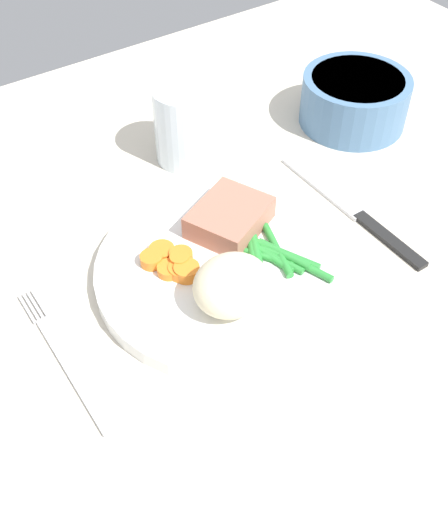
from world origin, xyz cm
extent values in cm
cube|color=beige|center=(0.00, 0.00, 1.00)|extent=(120.00, 90.00, 2.00)
cylinder|color=white|center=(-0.90, 0.87, 2.80)|extent=(23.84, 23.84, 1.60)
cube|color=#A86B56|center=(2.32, 4.63, 4.83)|extent=(9.26, 8.61, 2.45)
ellipsoid|color=beige|center=(-3.05, -3.42, 6.02)|extent=(6.79, 6.12, 4.84)
cylinder|color=orange|center=(-5.03, 5.04, 4.05)|extent=(2.39, 2.39, 0.90)
cylinder|color=orange|center=(-3.98, 3.35, 4.16)|extent=(2.17, 2.17, 1.11)
cylinder|color=orange|center=(-6.36, 4.60, 4.13)|extent=(2.10, 2.10, 1.06)
cylinder|color=orange|center=(-4.80, 2.00, 4.08)|extent=(2.34, 2.34, 0.96)
cylinder|color=orange|center=(-5.65, 2.72, 4.02)|extent=(2.15, 2.15, 0.84)
cylinder|color=orange|center=(-4.36, 2.95, 4.23)|extent=(1.82, 1.82, 1.25)
cylinder|color=orange|center=(-4.49, 1.53, 4.18)|extent=(2.35, 2.35, 1.16)
cylinder|color=#2D8C38|center=(3.00, -0.87, 3.93)|extent=(3.10, 7.00, 0.66)
cylinder|color=#2D8C38|center=(1.43, -0.52, 4.01)|extent=(3.48, 5.31, 0.82)
cylinder|color=#2D8C38|center=(3.93, -1.69, 3.96)|extent=(3.76, 5.56, 0.72)
cylinder|color=#2D8C38|center=(2.83, -0.74, 3.92)|extent=(1.90, 6.00, 0.64)
cylinder|color=#2D8C38|center=(4.22, -1.68, 4.01)|extent=(3.64, 6.54, 0.82)
cylinder|color=#2D8C38|center=(4.50, -2.77, 3.95)|extent=(3.18, 7.63, 0.71)
cylinder|color=#2D8C38|center=(2.45, -0.65, 3.90)|extent=(3.57, 5.16, 0.60)
cylinder|color=#2D8C38|center=(4.00, -0.75, 3.96)|extent=(2.76, 6.72, 0.72)
cylinder|color=#2D8C38|center=(4.10, -1.64, 4.03)|extent=(2.71, 5.48, 0.86)
cylinder|color=#2D8C38|center=(2.09, -0.22, 4.05)|extent=(4.62, 7.82, 0.89)
cube|color=silver|center=(-17.15, -1.13, 2.20)|extent=(1.00, 13.00, 0.40)
cube|color=silver|center=(-17.75, 7.17, 2.20)|extent=(0.24, 3.60, 0.40)
cube|color=silver|center=(-17.35, 7.17, 2.20)|extent=(0.24, 3.60, 0.40)
cube|color=silver|center=(-16.95, 7.17, 2.20)|extent=(0.24, 3.60, 0.40)
cube|color=silver|center=(-16.55, 7.17, 2.20)|extent=(0.24, 3.60, 0.40)
cube|color=black|center=(15.08, -4.63, 2.20)|extent=(1.30, 9.00, 0.64)
cube|color=silver|center=(15.08, 5.37, 2.20)|extent=(1.70, 12.00, 0.40)
cylinder|color=silver|center=(5.90, 18.31, 6.39)|extent=(6.86, 6.86, 8.78)
cylinder|color=silver|center=(5.90, 18.31, 3.92)|extent=(6.31, 6.31, 3.83)
cylinder|color=#4C7299|center=(26.15, 13.02, 4.97)|extent=(12.67, 12.67, 5.94)
cylinder|color=#B24C3F|center=(26.15, 13.02, 6.30)|extent=(10.77, 10.77, 3.27)
camera|label=1|loc=(-22.72, -31.06, 44.84)|focal=43.24mm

